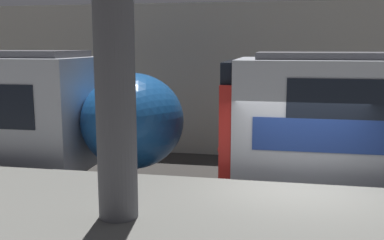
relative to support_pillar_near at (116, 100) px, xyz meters
name	(u,v)px	position (x,y,z in m)	size (l,w,h in m)	color
ground_plane	(298,240)	(2.67, 2.14, -2.81)	(120.00, 120.00, 0.00)	#33302D
station_rear_barrier	(293,81)	(2.67, 8.46, -0.36)	(50.00, 0.15, 4.89)	#B2AD9E
support_pillar_near	(116,100)	(0.00, 0.00, 0.00)	(0.57, 0.57, 3.41)	#56565B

